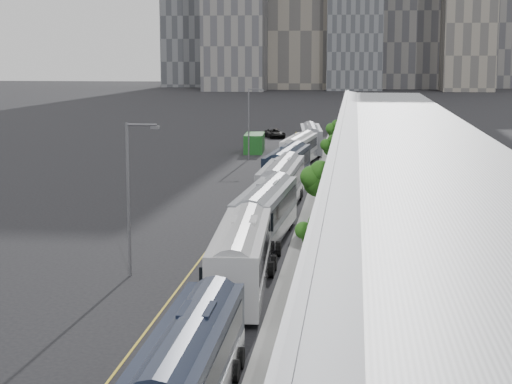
% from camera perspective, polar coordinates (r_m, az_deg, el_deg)
% --- Properties ---
extents(sidewalk, '(10.00, 170.00, 0.12)m').
position_cam_1_polar(sidewalk, '(66.84, 7.03, -2.26)').
color(sidewalk, gray).
rests_on(sidewalk, ground).
extents(lane_line, '(0.12, 160.00, 0.02)m').
position_cam_1_polar(lane_line, '(67.57, -1.92, -2.11)').
color(lane_line, gold).
rests_on(lane_line, ground).
extents(depot, '(12.45, 160.40, 7.20)m').
position_cam_1_polar(depot, '(66.41, 10.53, 0.60)').
color(depot, gray).
rests_on(depot, ground).
extents(bus_1, '(2.78, 12.43, 3.63)m').
position_cam_1_polar(bus_1, '(32.49, -4.40, -12.00)').
color(bus_1, black).
rests_on(bus_1, ground).
extents(bus_2, '(3.47, 13.64, 3.95)m').
position_cam_1_polar(bus_2, '(47.86, -0.98, -4.82)').
color(bus_2, silver).
rests_on(bus_2, ground).
extents(bus_3, '(3.55, 13.86, 4.01)m').
position_cam_1_polar(bus_3, '(61.32, 0.64, -1.67)').
color(bus_3, gray).
rests_on(bus_3, ground).
extents(bus_4, '(3.18, 14.04, 4.08)m').
position_cam_1_polar(bus_4, '(74.67, 1.71, 0.31)').
color(bus_4, '#94979D').
rests_on(bus_4, ground).
extents(bus_5, '(3.90, 13.89, 4.01)m').
position_cam_1_polar(bus_5, '(85.70, 2.11, 1.44)').
color(bus_5, black).
rests_on(bus_5, ground).
extents(bus_6, '(3.81, 12.82, 3.69)m').
position_cam_1_polar(bus_6, '(102.76, 2.91, 2.65)').
color(bus_6, silver).
rests_on(bus_6, ground).
extents(bus_7, '(3.69, 13.15, 3.79)m').
position_cam_1_polar(bus_7, '(115.73, 3.67, 3.40)').
color(bus_7, gray).
rests_on(bus_7, ground).
extents(tree_1, '(1.29, 1.29, 4.13)m').
position_cam_1_polar(tree_1, '(47.41, 3.81, -2.82)').
color(tree_1, black).
rests_on(tree_1, ground).
extents(tree_2, '(2.46, 2.46, 4.86)m').
position_cam_1_polar(tree_2, '(67.76, 4.18, 1.00)').
color(tree_2, black).
rests_on(tree_2, ground).
extents(tree_3, '(1.66, 1.66, 4.65)m').
position_cam_1_polar(tree_3, '(89.06, 5.03, 3.05)').
color(tree_3, black).
rests_on(tree_3, ground).
extents(tree_4, '(1.90, 1.90, 4.54)m').
position_cam_1_polar(tree_4, '(111.54, 5.29, 4.18)').
color(tree_4, black).
rests_on(tree_4, ground).
extents(street_lamp_near, '(2.04, 0.22, 9.25)m').
position_cam_1_polar(street_lamp_near, '(51.31, -8.32, 0.20)').
color(street_lamp_near, '#59595E').
rests_on(street_lamp_near, ground).
extents(street_lamp_far, '(2.04, 0.22, 8.98)m').
position_cam_1_polar(street_lamp_far, '(107.90, -0.39, 4.91)').
color(street_lamp_far, '#59595E').
rests_on(street_lamp_far, ground).
extents(shipping_container, '(2.86, 6.78, 2.53)m').
position_cam_1_polar(shipping_container, '(116.31, -0.11, 3.28)').
color(shipping_container, '#174B19').
rests_on(shipping_container, ground).
extents(suv, '(4.26, 5.81, 1.47)m').
position_cam_1_polar(suv, '(136.62, 1.26, 3.94)').
color(suv, black).
rests_on(suv, ground).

